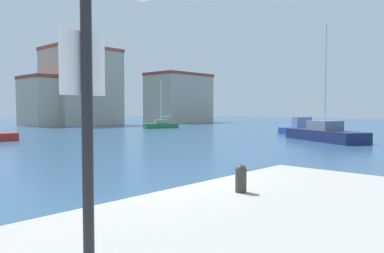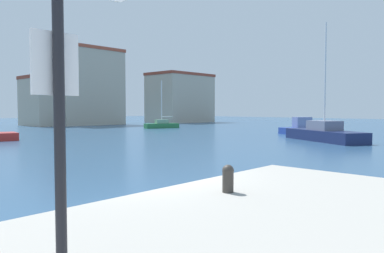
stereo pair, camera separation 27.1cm
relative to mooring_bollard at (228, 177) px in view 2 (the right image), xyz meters
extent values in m
plane|color=#2D5175|center=(15.22, 22.59, -1.39)|extent=(160.00, 160.00, 0.00)
cylinder|color=black|center=(-3.49, -0.81, 1.76)|extent=(0.10, 0.10, 4.04)
cube|color=white|center=(-3.49, -0.75, 1.58)|extent=(0.44, 0.03, 0.56)
cylinder|color=red|center=(-3.49, -0.73, 1.64)|extent=(0.24, 0.01, 0.24)
cylinder|color=#38332D|center=(0.00, 0.00, -0.07)|extent=(0.20, 0.20, 0.38)
sphere|color=#38332D|center=(0.00, 0.00, 0.12)|extent=(0.20, 0.20, 0.20)
cube|color=#28703D|center=(28.40, 32.95, -1.07)|extent=(4.74, 2.81, 0.63)
cube|color=gray|center=(28.42, 32.94, -0.50)|extent=(1.89, 1.42, 0.51)
cylinder|color=silver|center=(28.40, 32.95, 2.08)|extent=(0.12, 0.12, 5.68)
cylinder|color=silver|center=(29.18, 32.67, 0.14)|extent=(1.53, 0.62, 0.08)
cube|color=#19234C|center=(23.86, 8.68, -0.96)|extent=(5.87, 7.87, 0.86)
cube|color=slate|center=(23.86, 8.69, -0.15)|extent=(2.74, 2.98, 0.76)
cylinder|color=silver|center=(23.86, 8.68, 3.74)|extent=(0.12, 0.12, 8.53)
cube|color=#233D93|center=(30.83, 14.12, -1.06)|extent=(4.74, 3.64, 0.65)
cube|color=#6E7DB1|center=(30.85, 14.10, -0.20)|extent=(2.03, 1.77, 1.08)
cube|color=#B2A893|center=(22.38, 51.24, 2.13)|extent=(7.71, 7.29, 7.03)
cube|color=brown|center=(22.38, 51.24, 5.90)|extent=(7.87, 7.44, 0.50)
cube|color=#B2A893|center=(27.22, 50.51, 4.50)|extent=(10.58, 8.54, 11.78)
cube|color=#9E4733|center=(27.22, 50.51, 10.64)|extent=(10.79, 8.71, 0.50)
cube|color=#B2A893|center=(45.52, 46.46, 2.98)|extent=(11.49, 7.58, 8.74)
cube|color=brown|center=(45.52, 46.46, 7.60)|extent=(11.72, 7.73, 0.50)
camera|label=1|loc=(-5.27, -3.71, 1.18)|focal=34.95mm
camera|label=2|loc=(-5.09, -3.91, 1.18)|focal=34.95mm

